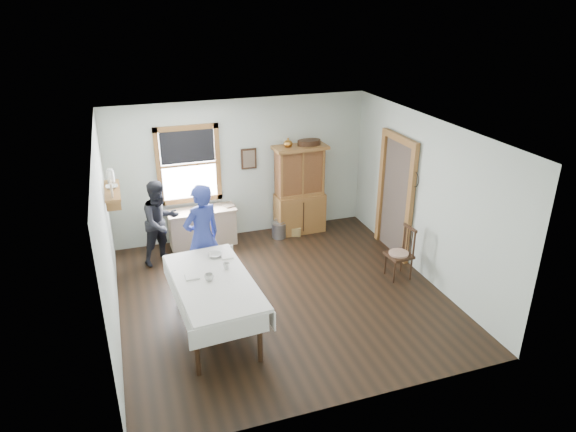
{
  "coord_description": "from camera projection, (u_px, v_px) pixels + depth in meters",
  "views": [
    {
      "loc": [
        -2.17,
        -6.72,
        4.46
      ],
      "look_at": [
        0.21,
        0.3,
        1.24
      ],
      "focal_mm": 32.0,
      "sensor_mm": 36.0,
      "label": 1
    }
  ],
  "objects": [
    {
      "name": "table_cup_b",
      "position": [
        226.0,
        266.0,
        7.38
      ],
      "size": [
        0.12,
        0.12,
        0.09
      ],
      "primitive_type": "imported",
      "rotation": [
        0.0,
        0.0,
        -0.28
      ],
      "color": "silver",
      "rests_on": "dining_table"
    },
    {
      "name": "table_bowl",
      "position": [
        214.0,
        255.0,
        7.72
      ],
      "size": [
        0.29,
        0.29,
        0.06
      ],
      "primitive_type": "imported",
      "rotation": [
        0.0,
        0.0,
        -0.3
      ],
      "color": "silver",
      "rests_on": "dining_table"
    },
    {
      "name": "figure_dark",
      "position": [
        161.0,
        225.0,
        9.04
      ],
      "size": [
        0.86,
        0.81,
        1.42
      ],
      "primitive_type": "imported",
      "rotation": [
        0.0,
        0.0,
        0.52
      ],
      "color": "black",
      "rests_on": "room"
    },
    {
      "name": "shelf_bowl",
      "position": [
        112.0,
        187.0,
        8.26
      ],
      "size": [
        0.22,
        0.22,
        0.05
      ],
      "primitive_type": "imported",
      "color": "silver",
      "rests_on": "wall_shelf"
    },
    {
      "name": "woman_blue",
      "position": [
        203.0,
        241.0,
        8.18
      ],
      "size": [
        0.71,
        0.6,
        1.65
      ],
      "primitive_type": "imported",
      "rotation": [
        0.0,
        0.0,
        3.55
      ],
      "color": "navy",
      "rests_on": "room"
    },
    {
      "name": "spindle_chair",
      "position": [
        399.0,
        253.0,
        8.61
      ],
      "size": [
        0.46,
        0.46,
        0.92
      ],
      "primitive_type": "cube",
      "rotation": [
        0.0,
        0.0,
        0.09
      ],
      "color": "#372013",
      "rests_on": "room"
    },
    {
      "name": "doorway",
      "position": [
        396.0,
        192.0,
        9.25
      ],
      "size": [
        0.09,
        1.14,
        2.22
      ],
      "color": "#4C3F36",
      "rests_on": "room"
    },
    {
      "name": "pail",
      "position": [
        279.0,
        230.0,
        10.16
      ],
      "size": [
        0.36,
        0.36,
        0.3
      ],
      "primitive_type": "cube",
      "rotation": [
        0.0,
        0.0,
        0.3
      ],
      "color": "gray",
      "rests_on": "room"
    },
    {
      "name": "rug_beater",
      "position": [
        415.0,
        172.0,
        8.55
      ],
      "size": [
        0.01,
        0.27,
        0.27
      ],
      "primitive_type": "torus",
      "rotation": [
        0.0,
        1.57,
        0.0
      ],
      "color": "black",
      "rests_on": "room"
    },
    {
      "name": "china_hutch",
      "position": [
        300.0,
        190.0,
        10.14
      ],
      "size": [
        1.06,
        0.53,
        1.78
      ],
      "primitive_type": "cube",
      "rotation": [
        0.0,
        0.0,
        0.03
      ],
      "color": "olive",
      "rests_on": "room"
    },
    {
      "name": "counter_bowl",
      "position": [
        206.0,
        210.0,
        9.55
      ],
      "size": [
        0.25,
        0.25,
        0.06
      ],
      "primitive_type": "imported",
      "rotation": [
        0.0,
        0.0,
        -0.4
      ],
      "color": "silver",
      "rests_on": "work_counter"
    },
    {
      "name": "wicker_basket",
      "position": [
        293.0,
        231.0,
        10.28
      ],
      "size": [
        0.35,
        0.3,
        0.18
      ],
      "primitive_type": "cube",
      "rotation": [
        0.0,
        0.0,
        -0.31
      ],
      "color": "#9E7E48",
      "rests_on": "room"
    },
    {
      "name": "room",
      "position": [
        281.0,
        218.0,
        7.71
      ],
      "size": [
        5.01,
        5.01,
        2.7
      ],
      "color": "black",
      "rests_on": "ground"
    },
    {
      "name": "work_counter",
      "position": [
        203.0,
        227.0,
        9.77
      ],
      "size": [
        1.29,
        0.52,
        0.73
      ],
      "primitive_type": "cube",
      "rotation": [
        0.0,
        0.0,
        0.03
      ],
      "color": "tan",
      "rests_on": "room"
    },
    {
      "name": "counter_book",
      "position": [
        224.0,
        206.0,
        9.76
      ],
      "size": [
        0.21,
        0.25,
        0.02
      ],
      "primitive_type": "imported",
      "rotation": [
        0.0,
        0.0,
        0.26
      ],
      "color": "brown",
      "rests_on": "work_counter"
    },
    {
      "name": "table_cup_a",
      "position": [
        209.0,
        277.0,
        7.07
      ],
      "size": [
        0.14,
        0.14,
        0.1
      ],
      "primitive_type": "imported",
      "rotation": [
        0.0,
        0.0,
        -0.15
      ],
      "color": "silver",
      "rests_on": "dining_table"
    },
    {
      "name": "dining_table",
      "position": [
        215.0,
        305.0,
        7.27
      ],
      "size": [
        1.21,
        2.1,
        0.81
      ],
      "primitive_type": "cube",
      "rotation": [
        0.0,
        0.0,
        0.07
      ],
      "color": "silver",
      "rests_on": "room"
    },
    {
      "name": "wall_shelf",
      "position": [
        112.0,
        188.0,
        8.26
      ],
      "size": [
        0.24,
        1.0,
        0.44
      ],
      "color": "olive",
      "rests_on": "room"
    },
    {
      "name": "window",
      "position": [
        188.0,
        160.0,
        9.44
      ],
      "size": [
        1.18,
        0.07,
        1.48
      ],
      "color": "white",
      "rests_on": "room"
    },
    {
      "name": "framed_picture",
      "position": [
        249.0,
        159.0,
        9.81
      ],
      "size": [
        0.3,
        0.04,
        0.4
      ],
      "primitive_type": "cube",
      "color": "#372013",
      "rests_on": "room"
    }
  ]
}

